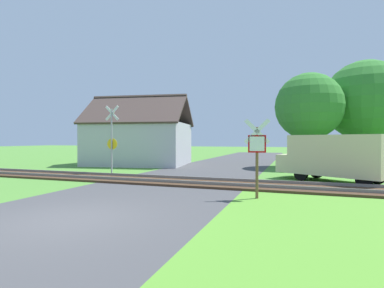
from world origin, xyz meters
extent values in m
plane|color=#4C8433|center=(0.00, 0.00, 0.00)|extent=(160.00, 160.00, 0.00)
cube|color=#424244|center=(0.00, 2.00, 0.00)|extent=(6.82, 80.00, 0.01)
cube|color=#422D1E|center=(0.00, 6.96, 0.05)|extent=(60.00, 2.60, 0.10)
cube|color=slate|center=(0.00, 7.68, 0.16)|extent=(60.00, 0.08, 0.12)
cube|color=slate|center=(0.00, 6.24, 0.16)|extent=(60.00, 0.08, 0.12)
cylinder|color=brown|center=(4.12, 4.35, 1.22)|extent=(0.10, 0.10, 2.44)
cube|color=red|center=(4.13, 4.29, 1.87)|extent=(0.60, 0.09, 0.60)
cube|color=white|center=(4.13, 4.27, 1.87)|extent=(0.49, 0.06, 0.49)
cube|color=white|center=(4.13, 4.29, 2.29)|extent=(0.88, 0.12, 0.88)
cube|color=white|center=(4.13, 4.29, 2.29)|extent=(0.88, 0.12, 0.88)
cylinder|color=#9E9EA5|center=(-4.66, 8.67, 1.90)|extent=(0.09, 0.09, 3.80)
cube|color=white|center=(-4.66, 8.73, 3.55)|extent=(0.88, 0.07, 0.88)
cube|color=white|center=(-4.66, 8.73, 3.55)|extent=(0.88, 0.07, 0.88)
cylinder|color=yellow|center=(-4.66, 8.74, 1.77)|extent=(0.64, 0.06, 0.64)
cube|color=#B7B7BC|center=(-6.72, 15.57, 1.66)|extent=(8.33, 7.00, 3.32)
cube|color=#473833|center=(-6.49, 14.12, 4.40)|extent=(8.30, 4.52, 2.50)
cube|color=#473833|center=(-6.95, 17.03, 4.40)|extent=(8.30, 4.52, 2.50)
cube|color=brown|center=(-4.68, 15.89, 4.65)|extent=(0.57, 0.57, 1.10)
cylinder|color=#513823|center=(6.21, 17.16, 1.32)|extent=(0.37, 0.37, 2.63)
sphere|color=#337A2D|center=(6.21, 17.16, 4.43)|extent=(4.79, 4.79, 4.79)
cylinder|color=#513823|center=(10.26, 19.68, 1.37)|extent=(0.40, 0.40, 2.73)
sphere|color=#337A2D|center=(10.26, 19.68, 4.98)|extent=(6.01, 6.01, 6.01)
cube|color=beige|center=(7.23, 9.54, 1.29)|extent=(4.59, 3.76, 1.90)
cube|color=beige|center=(5.12, 10.78, 0.79)|extent=(1.51, 1.91, 0.90)
cube|color=#19232D|center=(5.44, 10.59, 1.62)|extent=(0.85, 1.42, 0.85)
cube|color=navy|center=(7.71, 10.37, 0.96)|extent=(3.27, 1.91, 0.16)
cylinder|color=black|center=(6.39, 10.94, 0.34)|extent=(0.68, 0.50, 0.68)
cylinder|color=black|center=(5.61, 9.59, 0.34)|extent=(0.68, 0.50, 0.68)
cylinder|color=black|center=(8.86, 9.50, 0.34)|extent=(0.68, 0.50, 0.68)
cylinder|color=black|center=(8.07, 8.15, 0.34)|extent=(0.68, 0.50, 0.68)
camera|label=1|loc=(5.41, -6.02, 2.01)|focal=28.00mm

